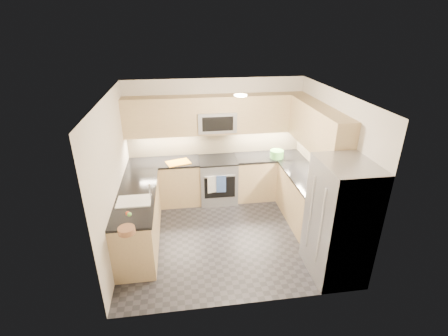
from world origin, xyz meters
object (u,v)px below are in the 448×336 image
microwave (216,121)px  fruit_basket (127,230)px  cutting_board (178,163)px  utensil_bowl (277,154)px  refrigerator (339,221)px  gas_range (218,180)px

microwave → fruit_basket: size_ratio=3.36×
cutting_board → utensil_bowl: bearing=-0.5°
microwave → fruit_basket: (-1.51, -2.48, -0.72)m
utensil_bowl → fruit_basket: (-2.72, -2.25, -0.04)m
microwave → cutting_board: 1.12m
microwave → fruit_basket: microwave is taller
refrigerator → utensil_bowl: 2.33m
gas_range → utensil_bowl: (1.21, -0.11, 0.56)m
gas_range → cutting_board: cutting_board is taller
refrigerator → microwave: bearing=119.6°
refrigerator → fruit_basket: (-2.96, 0.07, 0.08)m
gas_range → microwave: (0.00, 0.12, 1.24)m
refrigerator → cutting_board: (-2.25, 2.33, 0.05)m
cutting_board → fruit_basket: bearing=-107.4°
gas_range → refrigerator: (1.45, -2.43, 0.45)m
microwave → fruit_basket: 2.99m
microwave → refrigerator: (1.45, -2.55, -0.80)m
microwave → refrigerator: microwave is taller
microwave → cutting_board: size_ratio=1.69×
microwave → refrigerator: 3.04m
microwave → utensil_bowl: microwave is taller
refrigerator → cutting_board: bearing=133.9°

